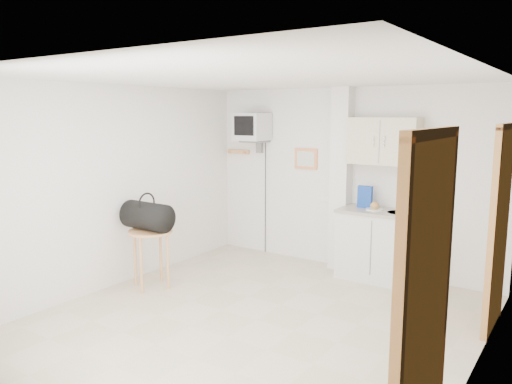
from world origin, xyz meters
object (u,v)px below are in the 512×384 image
Objects in this scene: crt_television at (252,128)px; water_bottle at (405,311)px; round_table at (151,240)px; duffel_bag at (147,216)px.

crt_television is 3.57m from water_bottle.
water_bottle is (3.00, 0.57, -0.43)m from round_table.
duffel_bag is at bearing -175.95° from round_table.
crt_television is 3.38× the size of duffel_bag.
round_table is 1.14× the size of duffel_bag.
crt_television is 2.34m from round_table.
duffel_bag is at bearing -97.16° from crt_television.
water_bottle is at bearing -25.68° from crt_television.
duffel_bag reaches higher than round_table.
crt_television is at bearing 84.05° from round_table.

